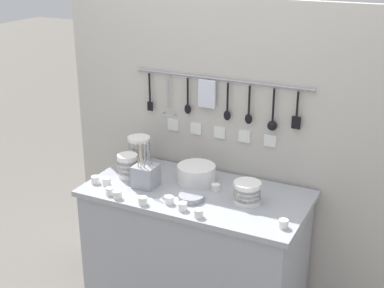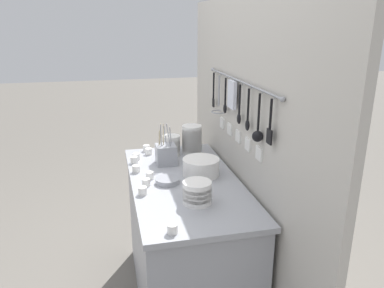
{
  "view_description": "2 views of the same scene",
  "coord_description": "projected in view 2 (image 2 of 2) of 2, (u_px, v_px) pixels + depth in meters",
  "views": [
    {
      "loc": [
        1.16,
        -2.42,
        2.16
      ],
      "look_at": [
        -0.03,
        0.01,
        1.12
      ],
      "focal_mm": 50.0,
      "sensor_mm": 36.0,
      "label": 1
    },
    {
      "loc": [
        1.98,
        -0.41,
        1.73
      ],
      "look_at": [
        0.06,
        0.03,
        1.08
      ],
      "focal_mm": 35.0,
      "sensor_mm": 36.0,
      "label": 2
    }
  ],
  "objects": [
    {
      "name": "steel_mixing_bowl",
      "position": [
        167.0,
        181.0,
        2.14
      ],
      "size": [
        0.14,
        0.14,
        0.03
      ],
      "color": "#93969E",
      "rests_on": "counter"
    },
    {
      "name": "cup_by_caddy",
      "position": [
        146.0,
        148.0,
        2.68
      ],
      "size": [
        0.05,
        0.05,
        0.04
      ],
      "color": "white",
      "rests_on": "counter"
    },
    {
      "name": "cup_front_right",
      "position": [
        172.0,
        229.0,
        1.63
      ],
      "size": [
        0.05,
        0.05,
        0.04
      ],
      "color": "white",
      "rests_on": "counter"
    },
    {
      "name": "cutlery_caddy",
      "position": [
        166.0,
        154.0,
        2.42
      ],
      "size": [
        0.13,
        0.13,
        0.27
      ],
      "color": "#93969E",
      "rests_on": "counter"
    },
    {
      "name": "cup_back_right",
      "position": [
        146.0,
        182.0,
        2.1
      ],
      "size": [
        0.05,
        0.05,
        0.04
      ],
      "color": "white",
      "rests_on": "counter"
    },
    {
      "name": "cup_mid_row",
      "position": [
        150.0,
        175.0,
        2.2
      ],
      "size": [
        0.05,
        0.05,
        0.04
      ],
      "color": "white",
      "rests_on": "counter"
    },
    {
      "name": "cup_edge_near",
      "position": [
        136.0,
        157.0,
        2.51
      ],
      "size": [
        0.05,
        0.05,
        0.04
      ],
      "color": "white",
      "rests_on": "counter"
    },
    {
      "name": "back_wall",
      "position": [
        241.0,
        160.0,
        2.24
      ],
      "size": [
        2.05,
        0.11,
        1.87
      ],
      "color": "#BCB7AD",
      "rests_on": "ground"
    },
    {
      "name": "bowl_stack_short_front",
      "position": [
        192.0,
        139.0,
        2.62
      ],
      "size": [
        0.14,
        0.14,
        0.2
      ],
      "color": "white",
      "rests_on": "counter"
    },
    {
      "name": "cup_edge_far",
      "position": [
        134.0,
        160.0,
        2.45
      ],
      "size": [
        0.05,
        0.05,
        0.04
      ],
      "color": "white",
      "rests_on": "counter"
    },
    {
      "name": "cup_front_left",
      "position": [
        149.0,
        151.0,
        2.61
      ],
      "size": [
        0.05,
        0.05,
        0.04
      ],
      "color": "white",
      "rests_on": "counter"
    },
    {
      "name": "cup_beside_plates",
      "position": [
        143.0,
        191.0,
        2.0
      ],
      "size": [
        0.05,
        0.05,
        0.04
      ],
      "color": "white",
      "rests_on": "counter"
    },
    {
      "name": "cup_back_left",
      "position": [
        197.0,
        182.0,
        2.1
      ],
      "size": [
        0.05,
        0.05,
        0.04
      ],
      "color": "white",
      "rests_on": "counter"
    },
    {
      "name": "cup_centre",
      "position": [
        136.0,
        169.0,
        2.3
      ],
      "size": [
        0.05,
        0.05,
        0.04
      ],
      "color": "white",
      "rests_on": "counter"
    },
    {
      "name": "counter",
      "position": [
        185.0,
        242.0,
        2.32
      ],
      "size": [
        1.25,
        0.62,
        0.84
      ],
      "color": "#9EA0A8",
      "rests_on": "ground"
    },
    {
      "name": "bowl_stack_back_corner",
      "position": [
        198.0,
        192.0,
        1.9
      ],
      "size": [
        0.15,
        0.15,
        0.12
      ],
      "color": "white",
      "rests_on": "counter"
    },
    {
      "name": "bowl_stack_nested_right",
      "position": [
        171.0,
        145.0,
        2.58
      ],
      "size": [
        0.12,
        0.12,
        0.14
      ],
      "color": "white",
      "rests_on": "counter"
    },
    {
      "name": "plate_stack",
      "position": [
        201.0,
        167.0,
        2.25
      ],
      "size": [
        0.22,
        0.22,
        0.1
      ],
      "color": "white",
      "rests_on": "counter"
    }
  ]
}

